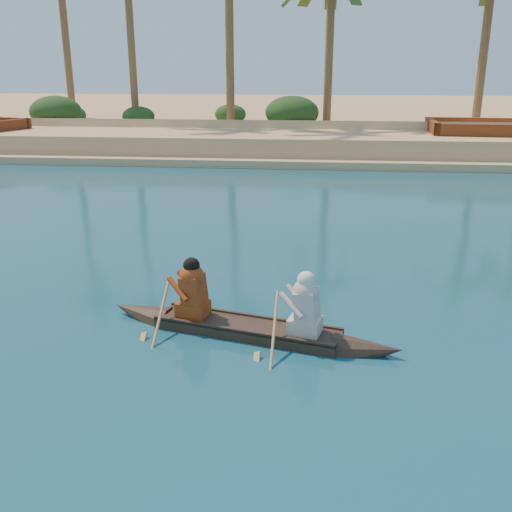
# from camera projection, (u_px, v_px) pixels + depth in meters

# --- Properties ---
(sandy_embankment) EXTENTS (150.00, 51.00, 1.50)m
(sandy_embankment) POSITION_uv_depth(u_px,v_px,m) (378.00, 117.00, 50.03)
(sandy_embankment) COLOR tan
(sandy_embankment) RESTS_ON ground
(palm_grove) EXTENTS (110.00, 14.00, 16.00)m
(palm_grove) POSITION_uv_depth(u_px,v_px,m) (405.00, 13.00, 36.46)
(palm_grove) COLOR #354F1B
(palm_grove) RESTS_ON ground
(shrub_cluster) EXTENTS (100.00, 6.00, 2.40)m
(shrub_cluster) POSITION_uv_depth(u_px,v_px,m) (404.00, 126.00, 35.28)
(shrub_cluster) COLOR #163312
(shrub_cluster) RESTS_ON ground
(canoe) EXTENTS (5.59, 2.09, 1.54)m
(canoe) POSITION_uv_depth(u_px,v_px,m) (247.00, 319.00, 10.30)
(canoe) COLOR #37291E
(canoe) RESTS_ON ground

